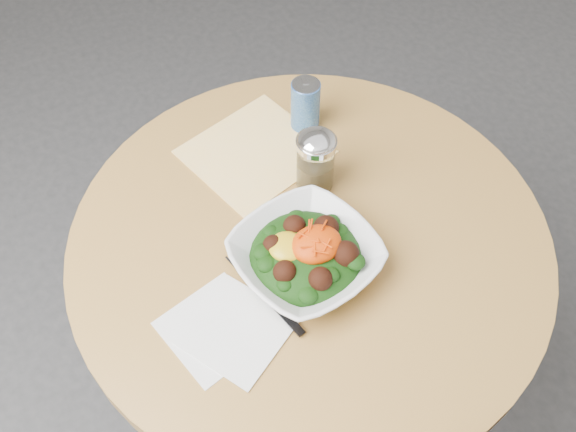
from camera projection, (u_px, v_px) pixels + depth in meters
The scene contains 8 objects.
ground at pixel (303, 390), 1.79m from camera, with size 6.00×6.00×0.00m, color #323134.
table at pixel (307, 289), 1.35m from camera, with size 0.90×0.90×0.75m.
cloth_napkin at pixel (255, 152), 1.32m from camera, with size 0.25×0.23×0.00m, color #FFAA0D.
paper_napkins at pixel (226, 329), 1.07m from camera, with size 0.23×0.22×0.00m.
salad_bowl at pixel (306, 255), 1.12m from camera, with size 0.29×0.29×0.09m.
fork at pixel (262, 290), 1.12m from camera, with size 0.06×0.21×0.00m.
spice_shaker at pixel (315, 161), 1.21m from camera, with size 0.08×0.08×0.14m.
beverage_can at pixel (305, 105), 1.32m from camera, with size 0.06×0.06×0.12m.
Camera 1 is at (-0.37, -0.59, 1.72)m, focal length 40.00 mm.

